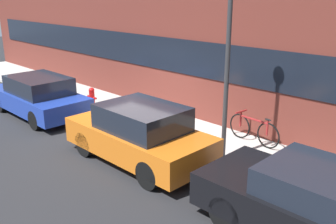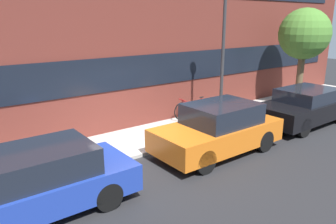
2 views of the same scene
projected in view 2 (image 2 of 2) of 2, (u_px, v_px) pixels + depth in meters
The scene contains 9 objects.
ground_plane at pixel (146, 156), 9.40m from camera, with size 56.00×56.00×0.00m, color #232326.
sidewalk_strip at pixel (127, 143), 10.23m from camera, with size 28.00×2.21×0.10m.
parked_car_blue at pixel (33, 183), 6.45m from camera, with size 4.12×1.73×1.36m.
parked_car_orange at pixel (218, 129), 9.46m from camera, with size 3.88×1.74×1.47m.
parked_car_black at pixel (304, 106), 12.10m from camera, with size 4.09×1.78×1.33m.
fire_hydrant at pixel (46, 157), 8.19m from camera, with size 0.50×0.28×0.71m.
bicycle at pixel (192, 108), 12.52m from camera, with size 1.65×0.44×0.80m.
street_tree at pixel (304, 35), 13.79m from camera, with size 2.14×2.14×4.15m.
lamp_post at pixel (223, 46), 10.80m from camera, with size 0.32×0.32×4.59m.
Camera 2 is at (-4.77, -7.30, 3.79)m, focal length 35.00 mm.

